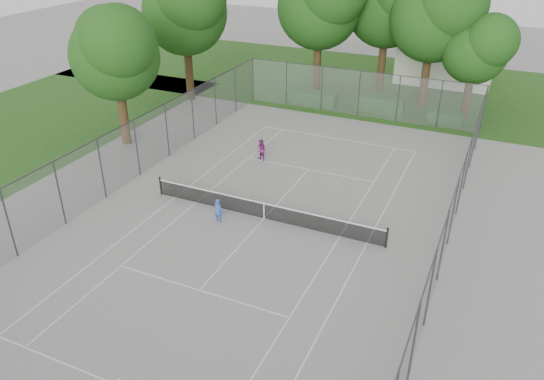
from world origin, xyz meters
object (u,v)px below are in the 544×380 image
at_px(tennis_net, 264,210).
at_px(woman_player, 261,150).
at_px(house, 450,35).
at_px(girl_player, 218,210).

distance_m(tennis_net, woman_player, 7.20).
bearing_deg(woman_player, house, 91.97).
bearing_deg(house, girl_player, -102.19).
bearing_deg(girl_player, tennis_net, -141.06).
bearing_deg(tennis_net, house, 81.08).
height_order(tennis_net, house, house).
distance_m(house, girl_player, 31.72).
xyz_separation_m(tennis_net, woman_player, (-3.21, 6.44, 0.19)).
distance_m(house, woman_player, 24.71).
bearing_deg(woman_player, tennis_net, -42.80).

